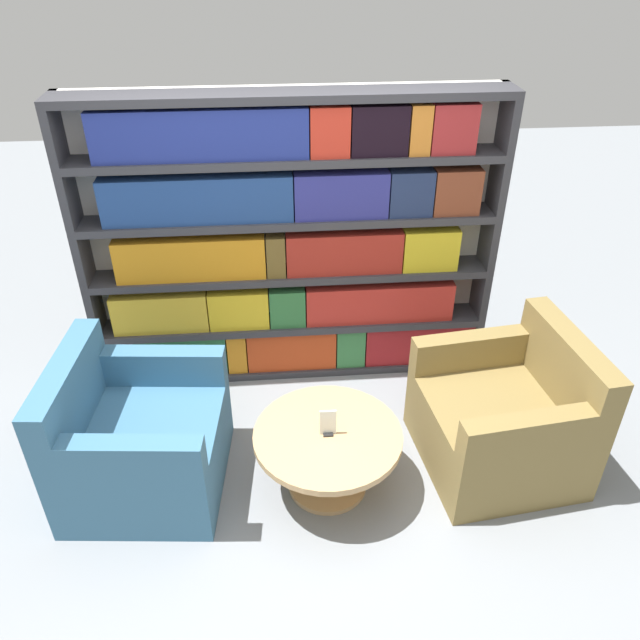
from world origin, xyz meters
TOP-DOWN VIEW (x-y plane):
  - ground_plane at (0.00, 0.00)m, footprint 14.00×14.00m
  - bookshelf at (0.01, 1.25)m, footprint 2.71×0.30m
  - armchair_left at (-0.93, 0.20)m, footprint 0.93×0.95m
  - armchair_right at (1.21, 0.20)m, footprint 0.95×0.97m
  - coffee_table at (0.14, 0.07)m, footprint 0.84×0.84m
  - table_sign at (0.14, 0.07)m, footprint 0.09×0.06m

SIDE VIEW (x-z plane):
  - ground_plane at x=0.00m, z-range 0.00..0.00m
  - coffee_table at x=0.14m, z-range 0.09..0.50m
  - armchair_left at x=-0.93m, z-range -0.12..0.74m
  - armchair_right at x=1.21m, z-range -0.12..0.74m
  - table_sign at x=0.14m, z-range 0.40..0.57m
  - bookshelf at x=0.01m, z-range -0.02..1.96m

